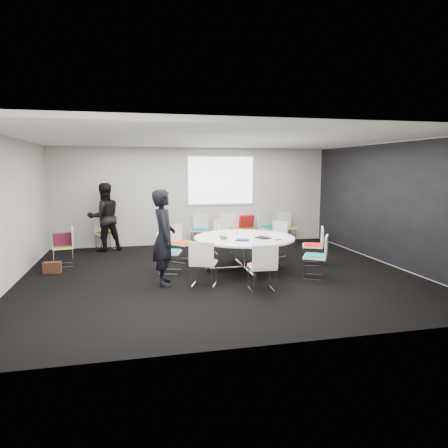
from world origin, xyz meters
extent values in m
cube|color=black|center=(0.00, 0.00, -0.02)|extent=(8.00, 7.00, 0.04)
cube|color=white|center=(0.00, 0.00, 2.82)|extent=(8.00, 7.00, 0.04)
cube|color=#B0ABA6|center=(0.00, 3.52, 1.40)|extent=(8.00, 0.04, 2.80)
cube|color=#B0ABA6|center=(0.00, -3.52, 1.40)|extent=(8.00, 0.04, 2.80)
cube|color=#B0ABA6|center=(-4.02, 0.00, 1.40)|extent=(0.04, 7.00, 2.80)
cube|color=#B0ABA6|center=(4.02, 0.00, 1.40)|extent=(0.04, 7.00, 2.80)
cube|color=black|center=(3.99, 0.00, 1.40)|extent=(0.01, 6.94, 2.74)
cube|color=silver|center=(0.61, 0.22, 0.04)|extent=(0.90, 0.90, 0.08)
cylinder|color=silver|center=(0.61, 0.22, 0.36)|extent=(0.10, 0.10, 0.65)
cylinder|color=white|center=(0.61, 0.22, 0.71)|extent=(2.18, 2.18, 0.04)
cube|color=white|center=(0.80, 3.46, 1.85)|extent=(1.90, 0.03, 1.35)
cube|color=silver|center=(2.27, 0.32, 0.21)|extent=(0.55, 0.55, 0.42)
cube|color=white|center=(2.27, 0.32, 0.44)|extent=(0.59, 0.60, 0.04)
cube|color=red|center=(2.27, 0.32, 0.47)|extent=(0.51, 0.52, 0.03)
cube|color=white|center=(2.46, 0.24, 0.67)|extent=(0.22, 0.44, 0.42)
cube|color=silver|center=(1.72, 1.30, 0.21)|extent=(0.58, 0.58, 0.42)
cube|color=white|center=(1.72, 1.30, 0.44)|extent=(0.62, 0.62, 0.04)
cube|color=#0C8480|center=(1.72, 1.30, 0.47)|extent=(0.54, 0.54, 0.03)
cube|color=white|center=(1.89, 1.41, 0.67)|extent=(0.28, 0.41, 0.42)
cube|color=silver|center=(0.54, 1.91, 0.21)|extent=(0.42, 0.42, 0.42)
cube|color=white|center=(0.54, 1.91, 0.44)|extent=(0.46, 0.44, 0.04)
cube|color=#6B6213|center=(0.54, 1.91, 0.47)|extent=(0.40, 0.38, 0.03)
cube|color=white|center=(0.54, 2.12, 0.67)|extent=(0.46, 0.04, 0.42)
cube|color=silver|center=(-0.59, 1.26, 0.21)|extent=(0.59, 0.59, 0.42)
cube|color=white|center=(-0.59, 1.26, 0.44)|extent=(0.63, 0.64, 0.04)
cube|color=#DA4F11|center=(-0.59, 1.26, 0.47)|extent=(0.55, 0.55, 0.03)
cube|color=white|center=(-0.75, 1.40, 0.67)|extent=(0.33, 0.37, 0.42)
cube|color=silver|center=(-1.00, 0.32, 0.21)|extent=(0.52, 0.52, 0.42)
cube|color=white|center=(-1.00, 0.32, 0.44)|extent=(0.56, 0.57, 0.04)
cube|color=#098385|center=(-1.00, 0.32, 0.47)|extent=(0.48, 0.49, 0.03)
cube|color=white|center=(-1.20, 0.38, 0.67)|extent=(0.17, 0.45, 0.42)
cube|color=silver|center=(-0.46, -0.79, 0.21)|extent=(0.55, 0.55, 0.42)
cube|color=white|center=(-0.46, -0.79, 0.44)|extent=(0.59, 0.58, 0.04)
cube|color=#736415|center=(-0.46, -0.79, 0.47)|extent=(0.51, 0.50, 0.03)
cube|color=white|center=(-0.54, -0.98, 0.67)|extent=(0.44, 0.20, 0.42)
cube|color=silver|center=(0.52, -1.31, 0.21)|extent=(0.45, 0.45, 0.42)
cube|color=white|center=(0.52, -1.31, 0.44)|extent=(0.49, 0.47, 0.04)
cube|color=#D36311|center=(0.52, -1.31, 0.47)|extent=(0.42, 0.41, 0.03)
cube|color=white|center=(0.51, -1.52, 0.67)|extent=(0.46, 0.07, 0.42)
cube|color=silver|center=(1.83, -0.75, 0.21)|extent=(0.58, 0.58, 0.42)
cube|color=white|center=(1.83, -0.75, 0.44)|extent=(0.61, 0.62, 0.04)
cube|color=#0B707B|center=(1.83, -0.75, 0.47)|extent=(0.53, 0.54, 0.03)
cube|color=white|center=(2.01, -0.86, 0.67)|extent=(0.27, 0.41, 0.42)
cube|color=silver|center=(0.10, 3.15, 0.21)|extent=(0.54, 0.54, 0.42)
cube|color=white|center=(0.10, 3.15, 0.44)|extent=(0.58, 0.57, 0.04)
cube|color=#0B6D88|center=(0.10, 3.15, 0.47)|extent=(0.51, 0.49, 0.03)
cube|color=white|center=(0.17, 3.35, 0.67)|extent=(0.44, 0.19, 0.42)
cube|color=silver|center=(0.90, 3.15, 0.21)|extent=(0.51, 0.51, 0.42)
cube|color=white|center=(0.90, 3.15, 0.44)|extent=(0.55, 0.54, 0.04)
cube|color=#656916|center=(0.90, 3.15, 0.47)|extent=(0.48, 0.46, 0.03)
cube|color=white|center=(0.95, 3.35, 0.67)|extent=(0.46, 0.14, 0.42)
cube|color=silver|center=(1.43, 3.11, 0.21)|extent=(0.53, 0.53, 0.42)
cube|color=white|center=(1.43, 3.11, 0.44)|extent=(0.57, 0.56, 0.04)
cube|color=#D35612|center=(1.43, 3.11, 0.47)|extent=(0.50, 0.48, 0.03)
cube|color=white|center=(1.37, 3.31, 0.67)|extent=(0.45, 0.17, 0.42)
cube|color=silver|center=(2.16, 3.15, 0.21)|extent=(0.55, 0.55, 0.42)
cube|color=white|center=(2.16, 3.15, 0.44)|extent=(0.60, 0.59, 0.04)
cube|color=#07756B|center=(2.16, 3.15, 0.47)|extent=(0.52, 0.51, 0.03)
cube|color=white|center=(2.08, 3.34, 0.67)|extent=(0.44, 0.21, 0.42)
cube|color=silver|center=(2.74, 3.10, 0.21)|extent=(0.43, 0.43, 0.42)
cube|color=white|center=(2.74, 3.10, 0.44)|extent=(0.47, 0.46, 0.04)
cube|color=olive|center=(2.74, 3.10, 0.47)|extent=(0.41, 0.39, 0.03)
cube|color=white|center=(2.73, 3.31, 0.67)|extent=(0.46, 0.05, 0.42)
cube|color=silver|center=(-3.31, 1.44, 0.21)|extent=(0.48, 0.48, 0.42)
cube|color=white|center=(-3.31, 1.44, 0.44)|extent=(0.51, 0.52, 0.04)
cube|color=#646B14|center=(-3.31, 1.44, 0.47)|extent=(0.44, 0.45, 0.03)
cube|color=white|center=(-3.10, 1.47, 0.67)|extent=(0.11, 0.46, 0.42)
cube|color=silver|center=(-2.49, 3.15, 0.21)|extent=(0.56, 0.56, 0.42)
cube|color=white|center=(-2.49, 3.15, 0.44)|extent=(0.60, 0.59, 0.04)
cube|color=olive|center=(-2.49, 3.15, 0.47)|extent=(0.52, 0.51, 0.03)
cube|color=white|center=(-2.58, 3.34, 0.67)|extent=(0.43, 0.22, 0.42)
imported|color=black|center=(-1.18, -0.52, 0.91)|extent=(0.46, 0.68, 1.82)
imported|color=black|center=(-2.49, 3.00, 0.91)|extent=(1.08, 0.97, 1.83)
imported|color=#333338|center=(0.19, 0.16, 0.74)|extent=(0.25, 0.37, 0.03)
cube|color=silver|center=(0.07, 0.33, 0.86)|extent=(0.08, 0.30, 0.22)
cube|color=black|center=(0.96, -0.03, 0.74)|extent=(0.33, 0.37, 0.02)
cube|color=navy|center=(0.45, -0.21, 0.74)|extent=(0.32, 0.29, 0.03)
cube|color=silver|center=(1.24, 0.50, 0.73)|extent=(0.36, 0.36, 0.00)
cube|color=silver|center=(1.33, 0.20, 0.73)|extent=(0.36, 0.31, 0.00)
cylinder|color=white|center=(0.54, 0.65, 0.78)|extent=(0.08, 0.08, 0.09)
cube|color=black|center=(1.20, -0.30, 0.73)|extent=(0.15, 0.10, 0.01)
cube|color=#4F152A|center=(-3.31, 1.44, 0.62)|extent=(0.42, 0.25, 0.28)
cube|color=#422315|center=(-3.44, 0.83, 0.12)|extent=(0.36, 0.16, 0.24)
cube|color=#B01715|center=(1.43, 2.90, 0.70)|extent=(0.46, 0.25, 0.36)
camera|label=1|loc=(-1.70, -8.02, 2.21)|focal=32.00mm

